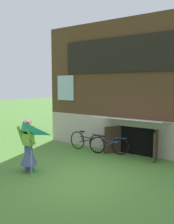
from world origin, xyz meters
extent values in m
plane|color=#4C7F33|center=(0.00, 0.00, 0.00)|extent=(60.00, 60.00, 0.00)
cube|color=#ADA393|center=(0.00, 5.33, 0.68)|extent=(7.69, 4.66, 1.36)
cube|color=#4C331E|center=(0.00, 5.33, 3.25)|extent=(7.69, 4.66, 3.77)
cube|color=black|center=(0.00, 2.96, 3.77)|extent=(5.65, 0.08, 1.32)
cube|color=#9EB7C6|center=(0.00, 2.98, 3.77)|extent=(5.49, 0.04, 1.20)
cube|color=#9EB7C6|center=(-2.99, 2.97, 2.49)|extent=(0.90, 0.06, 1.10)
cube|color=black|center=(0.42, 2.98, 0.53)|extent=(1.40, 0.03, 1.05)
cube|color=#3D2B1E|center=(-0.43, 2.70, 0.53)|extent=(0.44, 0.62, 1.05)
cube|color=#3D2B1E|center=(1.27, 2.70, 0.53)|extent=(0.18, 0.70, 1.05)
cube|color=#B2B2B7|center=(0.42, 2.45, 1.41)|extent=(2.59, 1.09, 0.18)
cylinder|color=#474C75|center=(-1.62, -0.58, 0.42)|extent=(0.14, 0.14, 0.83)
cylinder|color=#474C75|center=(-1.46, -0.58, 0.42)|extent=(0.14, 0.14, 0.83)
cone|color=#474C75|center=(-1.54, -0.58, 0.54)|extent=(0.52, 0.52, 0.63)
cube|color=#72AD38|center=(-1.54, -0.58, 1.13)|extent=(0.34, 0.20, 0.59)
cylinder|color=#72AD38|center=(-1.76, -0.68, 1.16)|extent=(0.17, 0.33, 0.55)
cylinder|color=#72AD38|center=(-1.32, -0.68, 1.16)|extent=(0.17, 0.33, 0.55)
cube|color=maroon|center=(-1.54, -0.64, 1.37)|extent=(0.20, 0.08, 0.36)
sphere|color=#D8AD8E|center=(-1.54, -0.58, 1.54)|extent=(0.23, 0.23, 0.23)
pyramid|color=#2DB2CC|center=(-1.14, -1.11, 1.30)|extent=(0.89, 0.74, 0.49)
cylinder|color=beige|center=(-1.19, -0.83, 1.03)|extent=(0.01, 0.54, 0.42)
cylinder|color=#2DB2CC|center=(-1.09, -0.88, 0.40)|extent=(0.03, 0.03, 0.81)
torus|color=black|center=(-0.07, 2.65, 0.32)|extent=(0.63, 0.26, 0.65)
torus|color=black|center=(-0.89, 2.35, 0.32)|extent=(0.63, 0.26, 0.65)
cylinder|color=#284CB2|center=(-0.48, 2.50, 0.49)|extent=(0.63, 0.25, 0.04)
cylinder|color=#284CB2|center=(-0.48, 2.50, 0.38)|extent=(0.69, 0.28, 0.26)
cylinder|color=#284CB2|center=(-0.69, 2.43, 0.49)|extent=(0.04, 0.04, 0.36)
cube|color=black|center=(-0.69, 2.43, 0.67)|extent=(0.20, 0.08, 0.05)
cylinder|color=#284CB2|center=(-0.07, 2.65, 0.64)|extent=(0.42, 0.17, 0.03)
torus|color=black|center=(-0.90, 2.29, 0.37)|extent=(0.74, 0.11, 0.73)
torus|color=black|center=(-1.90, 2.37, 0.37)|extent=(0.74, 0.11, 0.73)
cylinder|color=black|center=(-1.40, 2.33, 0.56)|extent=(0.75, 0.10, 0.04)
cylinder|color=black|center=(-1.40, 2.33, 0.44)|extent=(0.82, 0.10, 0.30)
cylinder|color=black|center=(-1.65, 2.35, 0.56)|extent=(0.04, 0.04, 0.41)
cube|color=black|center=(-1.65, 2.35, 0.76)|extent=(0.20, 0.08, 0.05)
cylinder|color=black|center=(-0.90, 2.29, 0.73)|extent=(0.44, 0.06, 0.03)
camera|label=1|loc=(4.06, -5.54, 2.68)|focal=39.41mm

